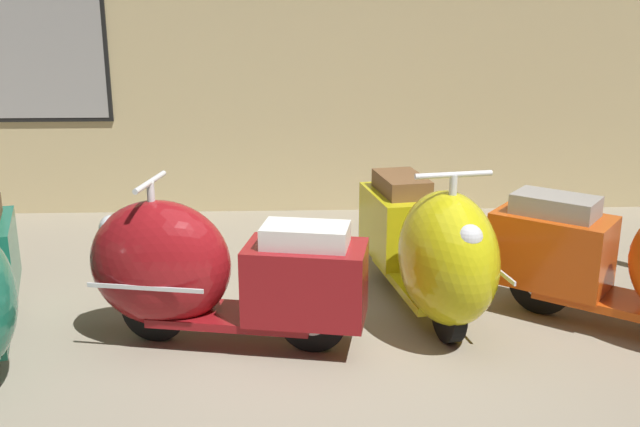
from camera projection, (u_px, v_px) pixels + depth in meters
ground_plane at (338, 376)px, 4.33m from camera, size 60.00×60.00×0.00m
showroom_back_wall at (315, 40)px, 7.30m from camera, size 18.00×0.24×3.48m
scooter_1 at (204, 271)px, 4.62m from camera, size 1.83×0.82×1.08m
scooter_2 at (431, 248)px, 4.99m from camera, size 0.82×1.90×1.12m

